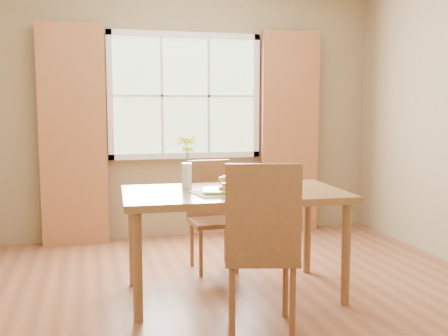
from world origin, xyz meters
TOP-DOWN VIEW (x-y plane):
  - room at (0.00, 0.00)m, footprint 4.24×3.84m
  - window at (0.00, 1.87)m, footprint 1.62×0.06m
  - curtain_left at (-1.15, 1.78)m, footprint 0.65×0.08m
  - curtain_right at (1.15, 1.78)m, footprint 0.65×0.08m
  - dining_table at (0.00, -0.01)m, footprint 1.63×0.97m
  - chair_near at (-0.02, -0.72)m, footprint 0.54×0.54m
  - chair_far at (0.00, 0.69)m, footprint 0.40×0.40m
  - placemat at (-0.08, -0.09)m, footprint 0.49×0.39m
  - plate at (-0.11, -0.10)m, footprint 0.32×0.32m
  - croissant_sandwich at (-0.06, -0.09)m, footprint 0.16×0.12m
  - water_glass at (0.20, -0.11)m, footprint 0.09×0.09m
  - flower_vase at (-0.30, 0.21)m, footprint 0.16×0.16m

SIDE VIEW (x-z plane):
  - chair_far at x=0.00m, z-range 0.04..0.97m
  - chair_near at x=-0.02m, z-range 0.05..1.11m
  - dining_table at x=0.00m, z-range 0.31..1.08m
  - placemat at x=-0.08m, z-range 0.78..0.78m
  - plate at x=-0.11m, z-range 0.78..0.80m
  - water_glass at x=0.20m, z-range 0.77..0.90m
  - croissant_sandwich at x=-0.06m, z-range 0.79..0.90m
  - flower_vase at x=-0.30m, z-range 0.81..1.20m
  - curtain_left at x=-1.15m, z-range 0.00..2.20m
  - curtain_right at x=1.15m, z-range 0.00..2.20m
  - room at x=0.00m, z-range -0.02..2.72m
  - window at x=0.00m, z-range 0.84..2.16m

